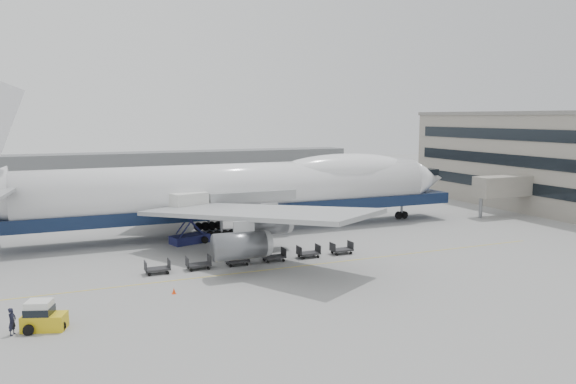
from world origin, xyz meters
name	(u,v)px	position (x,y,z in m)	size (l,w,h in m)	color
ground	(272,253)	(0.00, 0.00, 0.00)	(260.00, 260.00, 0.00)	gray
apron_line	(294,267)	(0.00, -6.00, 0.01)	(60.00, 0.15, 0.01)	gold
hangar	(109,169)	(-10.00, 70.00, 3.50)	(110.00, 8.00, 7.00)	slate
airliner	(242,189)	(0.64, 12.00, 5.62)	(67.00, 55.30, 19.98)	white
catering_truck	(189,214)	(-7.02, 8.52, 3.42)	(4.84, 3.90, 5.97)	#1A1D4E
baggage_tug	(42,317)	(-22.74, -14.22, 0.93)	(3.21, 2.39, 2.09)	gold
ground_worker	(12,322)	(-24.62, -14.46, 0.95)	(0.69, 0.46, 1.90)	black
traffic_cone	(174,291)	(-12.67, -9.82, 0.24)	(0.35, 0.35, 0.51)	#FC410D
dolly_0	(157,268)	(-12.85, -3.14, 0.53)	(2.30, 1.35, 1.30)	#2D2D30
dolly_1	(198,264)	(-8.90, -3.14, 0.53)	(2.30, 1.35, 1.30)	#2D2D30
dolly_2	(237,260)	(-4.96, -3.14, 0.53)	(2.30, 1.35, 1.30)	#2D2D30
dolly_3	(274,256)	(-1.01, -3.14, 0.53)	(2.30, 1.35, 1.30)	#2D2D30
dolly_4	(309,252)	(2.94, -3.14, 0.53)	(2.30, 1.35, 1.30)	#2D2D30
dolly_5	(342,249)	(6.89, -3.14, 0.53)	(2.30, 1.35, 1.30)	#2D2D30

